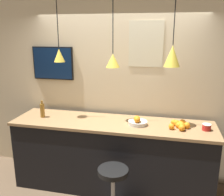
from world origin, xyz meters
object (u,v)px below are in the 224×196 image
bar_stool (113,184)px  mounted_tv (53,63)px  fruit_bowl (138,122)px  spread_jar (207,127)px

bar_stool → mounted_tv: mounted_tv is taller
bar_stool → fruit_bowl: fruit_bowl is taller
fruit_bowl → spread_jar: (0.89, 0.01, -0.01)m
bar_stool → spread_jar: bearing=28.3°
spread_jar → bar_stool: bearing=-151.7°
bar_stool → fruit_bowl: 0.87m
bar_stool → spread_jar: 1.39m
mounted_tv → bar_stool: bearing=-40.6°
bar_stool → spread_jar: (1.10, 0.59, 0.61)m
bar_stool → fruit_bowl: size_ratio=2.56×
bar_stool → mounted_tv: (-1.20, 1.03, 1.31)m
fruit_bowl → spread_jar: size_ratio=2.31×
spread_jar → mounted_tv: size_ratio=0.17×
spread_jar → mounted_tv: mounted_tv is taller
spread_jar → mounted_tv: 2.44m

